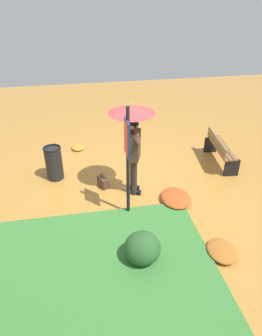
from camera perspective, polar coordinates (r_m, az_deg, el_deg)
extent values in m
plane|color=#B27A33|center=(7.23, 0.03, -3.54)|extent=(18.00, 18.00, 0.00)
cube|color=#387533|center=(4.85, -5.65, -26.20)|extent=(4.80, 4.00, 0.05)
cylinder|color=#2D2823|center=(6.77, 0.62, -1.83)|extent=(0.12, 0.12, 0.86)
cylinder|color=#2D2823|center=(6.92, 0.33, -1.04)|extent=(0.12, 0.12, 0.86)
cube|color=black|center=(6.99, 0.92, -4.49)|extent=(0.18, 0.24, 0.08)
cube|color=black|center=(7.14, 0.64, -3.67)|extent=(0.18, 0.24, 0.08)
cube|color=#473323|center=(6.47, 0.50, 4.19)|extent=(0.44, 0.36, 0.64)
sphere|color=tan|center=(6.28, 0.52, 7.94)|extent=(0.20, 0.20, 0.20)
ellipsoid|color=black|center=(6.27, 0.52, 8.19)|extent=(0.20, 0.20, 0.15)
cylinder|color=#473323|center=(6.19, 1.12, 5.06)|extent=(0.18, 0.13, 0.18)
cylinder|color=#473323|center=(6.19, 1.14, 5.98)|extent=(0.24, 0.11, 0.33)
cube|color=black|center=(6.21, 0.86, 7.46)|extent=(0.07, 0.04, 0.14)
cylinder|color=#473323|center=(6.51, 0.19, 6.70)|extent=(0.11, 0.10, 0.09)
cylinder|color=#473323|center=(6.46, 0.13, 7.37)|extent=(0.10, 0.09, 0.23)
cylinder|color=#A5A5AD|center=(6.33, 0.10, 9.95)|extent=(0.02, 0.02, 0.41)
cone|color=#B22D2D|center=(6.30, 0.11, 10.76)|extent=(0.96, 0.96, 0.16)
sphere|color=#A5A5AD|center=(6.26, 0.11, 11.71)|extent=(0.02, 0.02, 0.02)
cylinder|color=black|center=(5.84, -0.55, 0.67)|extent=(0.07, 0.07, 2.30)
cube|color=navy|center=(5.58, -0.74, 5.54)|extent=(0.44, 0.04, 0.70)
cube|color=red|center=(5.58, -0.93, 5.53)|extent=(0.38, 0.01, 0.64)
cube|color=#4C3323|center=(7.21, -5.23, -2.65)|extent=(0.33, 0.26, 0.24)
torus|color=#4C3323|center=(7.12, -5.29, -1.58)|extent=(0.17, 0.09, 0.18)
cube|color=black|center=(7.93, 18.06, 0.01)|extent=(0.10, 0.36, 0.44)
cube|color=black|center=(8.92, 14.48, 4.16)|extent=(0.10, 0.36, 0.44)
cube|color=brown|center=(8.36, 17.14, 3.71)|extent=(1.40, 0.26, 0.04)
cube|color=brown|center=(8.31, 16.40, 3.66)|extent=(1.40, 0.26, 0.04)
cube|color=brown|center=(8.26, 15.65, 3.60)|extent=(1.40, 0.26, 0.04)
cube|color=brown|center=(8.19, 15.43, 4.20)|extent=(1.40, 0.20, 0.10)
cube|color=brown|center=(8.13, 15.57, 5.08)|extent=(1.40, 0.20, 0.10)
cylinder|color=black|center=(7.59, -14.02, 0.80)|extent=(0.40, 0.40, 0.80)
torus|color=black|center=(7.40, -14.42, 3.58)|extent=(0.42, 0.42, 0.04)
ellipsoid|color=#285628|center=(5.35, 2.12, -14.53)|extent=(0.62, 0.62, 0.55)
ellipsoid|color=#1E421E|center=(5.56, 2.64, -13.73)|extent=(0.37, 0.37, 0.37)
ellipsoid|color=#C68428|center=(9.02, -9.77, 3.82)|extent=(0.45, 0.36, 0.10)
ellipsoid|color=#B74C1E|center=(6.81, 8.21, -5.48)|extent=(0.79, 0.63, 0.17)
ellipsoid|color=#A86023|center=(5.81, 16.37, -14.47)|extent=(0.63, 0.50, 0.14)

